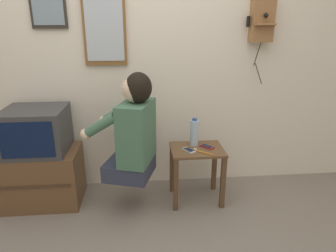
# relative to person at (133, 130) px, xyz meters

# --- Properties ---
(wall_back) EXTENTS (6.80, 0.05, 2.55)m
(wall_back) POSITION_rel_person_xyz_m (0.07, 0.50, 0.55)
(wall_back) COLOR silver
(wall_back) RESTS_ON ground_plane
(side_table) EXTENTS (0.46, 0.36, 0.50)m
(side_table) POSITION_rel_person_xyz_m (0.55, 0.10, -0.35)
(side_table) COLOR brown
(side_table) RESTS_ON ground_plane
(person) EXTENTS (0.60, 0.54, 0.87)m
(person) POSITION_rel_person_xyz_m (0.00, 0.00, 0.00)
(person) COLOR #2D3347
(person) RESTS_ON ground_plane
(tv_stand) EXTENTS (0.71, 0.45, 0.49)m
(tv_stand) POSITION_rel_person_xyz_m (-0.85, 0.19, -0.48)
(tv_stand) COLOR brown
(tv_stand) RESTS_ON ground_plane
(television) EXTENTS (0.50, 0.48, 0.38)m
(television) POSITION_rel_person_xyz_m (-0.83, 0.20, -0.04)
(television) COLOR #38383A
(television) RESTS_ON tv_stand
(wall_phone_antique) EXTENTS (0.24, 0.18, 0.81)m
(wall_phone_antique) POSITION_rel_person_xyz_m (1.15, 0.42, 0.86)
(wall_phone_antique) COLOR olive
(framed_picture) EXTENTS (0.29, 0.03, 0.41)m
(framed_picture) POSITION_rel_person_xyz_m (-0.68, 0.46, 0.98)
(framed_picture) COLOR #2D2823
(wall_mirror) EXTENTS (0.37, 0.03, 0.77)m
(wall_mirror) POSITION_rel_person_xyz_m (-0.23, 0.46, 0.85)
(wall_mirror) COLOR brown
(cell_phone_held) EXTENTS (0.11, 0.14, 0.01)m
(cell_phone_held) POSITION_rel_person_xyz_m (0.47, 0.06, -0.22)
(cell_phone_held) COLOR silver
(cell_phone_held) RESTS_ON side_table
(cell_phone_spare) EXTENTS (0.13, 0.13, 0.01)m
(cell_phone_spare) POSITION_rel_person_xyz_m (0.64, 0.12, -0.22)
(cell_phone_spare) COLOR maroon
(cell_phone_spare) RESTS_ON side_table
(water_bottle) EXTENTS (0.08, 0.08, 0.25)m
(water_bottle) POSITION_rel_person_xyz_m (0.53, 0.19, -0.10)
(water_bottle) COLOR #ADC6DB
(water_bottle) RESTS_ON side_table
(toothbrush) EXTENTS (0.15, 0.12, 0.02)m
(toothbrush) POSITION_rel_person_xyz_m (0.57, 0.01, -0.22)
(toothbrush) COLOR orange
(toothbrush) RESTS_ON side_table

